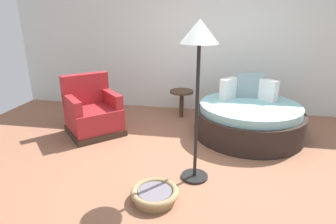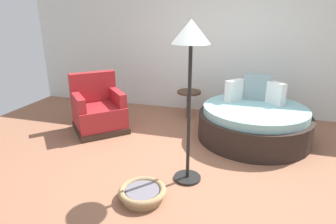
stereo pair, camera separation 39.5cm
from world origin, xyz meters
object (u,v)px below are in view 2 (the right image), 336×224
Objects in this scene: round_daybed at (254,122)px; pet_basket at (143,193)px; red_armchair at (98,111)px; floor_lamp at (191,49)px.

round_daybed is 3.34× the size of pet_basket.
round_daybed is at bearing 60.27° from pet_basket.
round_daybed is 1.51× the size of red_armchair.
red_armchair is 0.62× the size of floor_lamp.
floor_lamp is at bearing -31.45° from red_armchair.
pet_basket is 0.28× the size of floor_lamp.
round_daybed is 0.94× the size of floor_lamp.
round_daybed is 2.53m from red_armchair.
red_armchair is 2.14m from pet_basket.
floor_lamp reaches higher than pet_basket.
red_armchair is 2.41m from floor_lamp.
floor_lamp is at bearing -117.16° from round_daybed.
pet_basket is (1.40, -1.60, -0.26)m from red_armchair.
floor_lamp is (1.78, -1.09, 1.20)m from red_armchair.
pet_basket is at bearing -48.67° from red_armchair.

